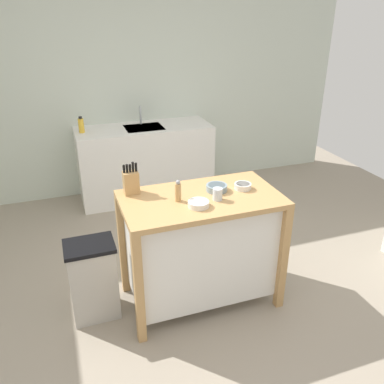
{
  "coord_description": "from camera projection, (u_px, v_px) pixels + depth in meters",
  "views": [
    {
      "loc": [
        -0.83,
        -2.29,
        2.18
      ],
      "look_at": [
        0.11,
        0.35,
        0.87
      ],
      "focal_mm": 37.33,
      "sensor_mm": 36.0,
      "label": 1
    }
  ],
  "objects": [
    {
      "name": "wall_back",
      "position": [
        122.0,
        87.0,
        4.78
      ],
      "size": [
        5.74,
        0.1,
        2.6
      ],
      "primitive_type": "cube",
      "color": "silver",
      "rests_on": "ground"
    },
    {
      "name": "sink_faucet",
      "position": [
        140.0,
        115.0,
        4.77
      ],
      "size": [
        0.02,
        0.02,
        0.22
      ],
      "color": "#B7BCC1",
      "rests_on": "sink_counter"
    },
    {
      "name": "pepper_grinder",
      "position": [
        178.0,
        191.0,
        2.81
      ],
      "size": [
        0.04,
        0.04,
        0.16
      ],
      "color": "tan",
      "rests_on": "kitchen_island"
    },
    {
      "name": "ground_plane",
      "position": [
        194.0,
        312.0,
        3.13
      ],
      "size": [
        6.74,
        6.74,
        0.0
      ],
      "primitive_type": "plane",
      "color": "gray",
      "rests_on": "ground"
    },
    {
      "name": "sink_counter",
      "position": [
        145.0,
        162.0,
        4.89
      ],
      "size": [
        1.59,
        0.6,
        0.89
      ],
      "color": "white",
      "rests_on": "ground"
    },
    {
      "name": "bowl_ceramic_small",
      "position": [
        198.0,
        204.0,
        2.76
      ],
      "size": [
        0.15,
        0.15,
        0.04
      ],
      "color": "silver",
      "rests_on": "kitchen_island"
    },
    {
      "name": "bowl_ceramic_wide",
      "position": [
        243.0,
        186.0,
        3.02
      ],
      "size": [
        0.13,
        0.13,
        0.04
      ],
      "color": "silver",
      "rests_on": "kitchen_island"
    },
    {
      "name": "trash_bin",
      "position": [
        93.0,
        280.0,
        2.99
      ],
      "size": [
        0.36,
        0.28,
        0.63
      ],
      "color": "#B7B2A8",
      "rests_on": "ground"
    },
    {
      "name": "kitchen_island",
      "position": [
        201.0,
        244.0,
        3.08
      ],
      "size": [
        1.17,
        0.66,
        0.92
      ],
      "color": "tan",
      "rests_on": "ground"
    },
    {
      "name": "drinking_cup",
      "position": [
        218.0,
        194.0,
        2.84
      ],
      "size": [
        0.07,
        0.07,
        0.09
      ],
      "color": "silver",
      "rests_on": "kitchen_island"
    },
    {
      "name": "bottle_dish_soap",
      "position": [
        81.0,
        125.0,
        4.46
      ],
      "size": [
        0.06,
        0.06,
        0.18
      ],
      "color": "yellow",
      "rests_on": "sink_counter"
    },
    {
      "name": "knife_block",
      "position": [
        131.0,
        182.0,
        2.92
      ],
      "size": [
        0.11,
        0.09,
        0.24
      ],
      "color": "tan",
      "rests_on": "kitchen_island"
    },
    {
      "name": "bowl_stoneware_deep",
      "position": [
        217.0,
        188.0,
        2.99
      ],
      "size": [
        0.16,
        0.16,
        0.05
      ],
      "color": "gray",
      "rests_on": "kitchen_island"
    }
  ]
}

